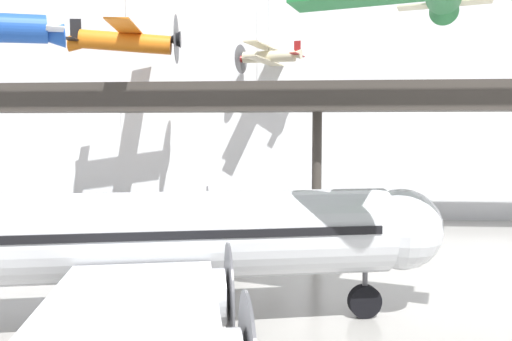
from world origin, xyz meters
name	(u,v)px	position (x,y,z in m)	size (l,w,h in m)	color
hangar_back_wall	(314,64)	(0.00, 30.89, 13.04)	(140.00, 3.00, 26.08)	silver
mezzanine_walkway	(318,107)	(0.00, 22.80, 9.01)	(110.00, 3.20, 10.70)	#38332D
airliner_silver_main	(124,238)	(-7.71, 4.89, 3.43)	(24.52, 28.31, 9.62)	silver
suspended_plane_cream_biplane	(268,56)	(-3.71, 26.83, 13.17)	(5.45, 6.42, 9.73)	beige
suspended_plane_orange_highwing	(126,41)	(-13.87, 23.34, 13.82)	(8.14, 9.93, 9.42)	orange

